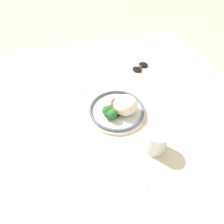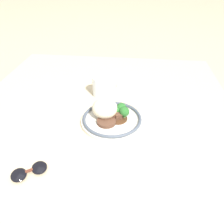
{
  "view_description": "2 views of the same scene",
  "coord_description": "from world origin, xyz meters",
  "px_view_note": "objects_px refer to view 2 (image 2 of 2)",
  "views": [
    {
      "loc": [
        0.46,
        -0.21,
        0.6
      ],
      "look_at": [
        0.0,
        -0.08,
        0.07
      ],
      "focal_mm": 28.0,
      "sensor_mm": 36.0,
      "label": 1
    },
    {
      "loc": [
        -0.7,
        -0.13,
        0.58
      ],
      "look_at": [
        -0.01,
        -0.05,
        0.08
      ],
      "focal_mm": 35.0,
      "sensor_mm": 36.0,
      "label": 2
    }
  ],
  "objects_px": {
    "plate": "(111,115)",
    "spoon": "(118,87)",
    "knife": "(74,114)",
    "sunglasses": "(29,171)",
    "fork": "(113,156)",
    "juice_glass": "(101,87)"
  },
  "relations": [
    {
      "from": "juice_glass",
      "to": "knife",
      "type": "xyz_separation_m",
      "value": [
        -0.17,
        0.09,
        -0.04
      ]
    },
    {
      "from": "juice_glass",
      "to": "knife",
      "type": "distance_m",
      "value": 0.2
    },
    {
      "from": "juice_glass",
      "to": "spoon",
      "type": "bearing_deg",
      "value": -40.0
    },
    {
      "from": "juice_glass",
      "to": "fork",
      "type": "relative_size",
      "value": 0.54
    },
    {
      "from": "knife",
      "to": "juice_glass",
      "type": "bearing_deg",
      "value": -11.2
    },
    {
      "from": "plate",
      "to": "spoon",
      "type": "xyz_separation_m",
      "value": [
        0.28,
        -0.0,
        -0.02
      ]
    },
    {
      "from": "plate",
      "to": "fork",
      "type": "bearing_deg",
      "value": -171.7
    },
    {
      "from": "knife",
      "to": "sunglasses",
      "type": "xyz_separation_m",
      "value": [
        -0.32,
        0.06,
        0.01
      ]
    },
    {
      "from": "spoon",
      "to": "juice_glass",
      "type": "bearing_deg",
      "value": 149.03
    },
    {
      "from": "juice_glass",
      "to": "spoon",
      "type": "xyz_separation_m",
      "value": [
        0.09,
        -0.07,
        -0.04
      ]
    },
    {
      "from": "plate",
      "to": "spoon",
      "type": "bearing_deg",
      "value": -0.34
    },
    {
      "from": "knife",
      "to": "fork",
      "type": "bearing_deg",
      "value": -122.56
    },
    {
      "from": "fork",
      "to": "knife",
      "type": "distance_m",
      "value": 0.29
    },
    {
      "from": "knife",
      "to": "spoon",
      "type": "height_order",
      "value": "spoon"
    },
    {
      "from": "juice_glass",
      "to": "fork",
      "type": "xyz_separation_m",
      "value": [
        -0.39,
        -0.1,
        -0.04
      ]
    },
    {
      "from": "spoon",
      "to": "fork",
      "type": "bearing_deg",
      "value": -167.82
    },
    {
      "from": "plate",
      "to": "sunglasses",
      "type": "distance_m",
      "value": 0.36
    },
    {
      "from": "knife",
      "to": "sunglasses",
      "type": "bearing_deg",
      "value": -173.32
    },
    {
      "from": "sunglasses",
      "to": "spoon",
      "type": "bearing_deg",
      "value": -54.59
    },
    {
      "from": "plate",
      "to": "sunglasses",
      "type": "relative_size",
      "value": 2.06
    },
    {
      "from": "plate",
      "to": "juice_glass",
      "type": "distance_m",
      "value": 0.21
    },
    {
      "from": "plate",
      "to": "fork",
      "type": "relative_size",
      "value": 1.41
    }
  ]
}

